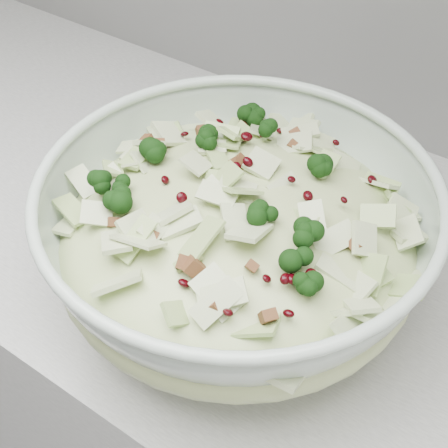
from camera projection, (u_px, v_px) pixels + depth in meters
The scene contains 3 objects.
counter at pixel (42, 284), 1.30m from camera, with size 3.60×0.60×0.90m, color silver.
mixing_bowl at pixel (237, 239), 0.65m from camera, with size 0.48×0.48×0.16m.
salad at pixel (237, 221), 0.63m from camera, with size 0.43×0.43×0.16m.
Camera 1 is at (0.79, 1.22, 1.44)m, focal length 50.00 mm.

